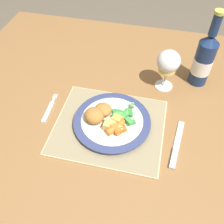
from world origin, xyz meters
TOP-DOWN VIEW (x-y plane):
  - ground_plane at (0.00, 0.00)m, footprint 6.00×6.00m
  - dining_table at (0.00, 0.00)m, footprint 1.27×1.00m
  - placemat at (0.00, -0.13)m, footprint 0.35×0.30m
  - dinner_plate at (0.01, -0.12)m, footprint 0.25×0.25m
  - breaded_croquettes at (-0.04, -0.12)m, footprint 0.10×0.11m
  - green_beans_pile at (0.04, -0.10)m, footprint 0.08×0.09m
  - glazed_carrots at (0.03, -0.16)m, footprint 0.06×0.07m
  - fork at (-0.22, -0.11)m, footprint 0.02×0.13m
  - table_knife at (0.21, -0.17)m, footprint 0.04×0.18m
  - wine_glass at (0.15, 0.10)m, footprint 0.08×0.08m
  - bottle at (0.27, 0.16)m, footprint 0.07×0.07m
  - roast_potatoes at (0.02, -0.14)m, footprint 0.06×0.06m

SIDE VIEW (x-z plane):
  - ground_plane at x=0.00m, z-range 0.00..0.00m
  - dining_table at x=0.00m, z-range 0.29..1.03m
  - fork at x=-0.22m, z-range 0.74..0.75m
  - table_knife at x=0.21m, z-range 0.74..0.75m
  - placemat at x=0.00m, z-range 0.74..0.75m
  - dinner_plate at x=0.01m, z-range 0.75..0.77m
  - green_beans_pile at x=0.04m, z-range 0.76..0.78m
  - glazed_carrots at x=0.03m, z-range 0.77..0.79m
  - roast_potatoes at x=0.02m, z-range 0.76..0.79m
  - breaded_croquettes at x=-0.04m, z-range 0.76..0.81m
  - bottle at x=0.27m, z-range 0.70..0.98m
  - wine_glass at x=0.15m, z-range 0.77..0.92m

